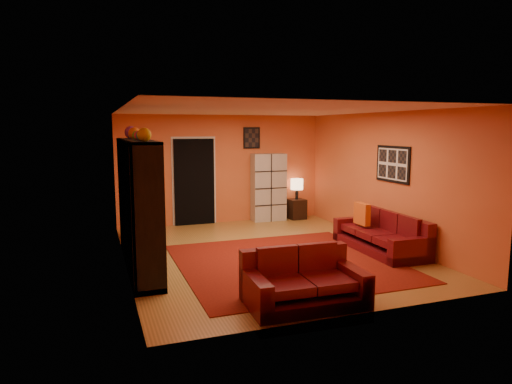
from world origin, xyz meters
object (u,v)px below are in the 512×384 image
object	(u,v)px
table_lamp	(297,185)
bowl_chair	(144,222)
storage_cabinet	(269,187)
entertainment_unit	(138,204)
side_table	(297,209)
tv	(141,207)
coffee_table	(314,255)
sofa	(383,235)
loveseat	(302,282)

from	to	relation	value
table_lamp	bowl_chair	bearing A→B (deg)	-168.13
storage_cabinet	entertainment_unit	bearing A→B (deg)	-139.73
side_table	tv	bearing A→B (deg)	-145.91
entertainment_unit	side_table	bearing A→B (deg)	33.52
coffee_table	table_lamp	size ratio (longest dim) A/B	1.53
coffee_table	bowl_chair	xyz separation A→B (m)	(-2.18, 3.49, -0.03)
tv	bowl_chair	world-z (taller)	tv
coffee_table	side_table	world-z (taller)	side_table
coffee_table	side_table	bearing A→B (deg)	68.45
sofa	table_lamp	distance (m)	3.38
tv	bowl_chair	distance (m)	2.08
coffee_table	entertainment_unit	bearing A→B (deg)	147.65
storage_cabinet	side_table	size ratio (longest dim) A/B	3.33
loveseat	side_table	world-z (taller)	loveseat
entertainment_unit	coffee_table	size ratio (longest dim) A/B	3.75
side_table	loveseat	bearing A→B (deg)	-114.07
sofa	table_lamp	bearing A→B (deg)	95.79
entertainment_unit	table_lamp	world-z (taller)	entertainment_unit
tv	bowl_chair	size ratio (longest dim) A/B	1.24
coffee_table	tv	bearing A→B (deg)	147.54
bowl_chair	side_table	world-z (taller)	bowl_chair
tv	sofa	world-z (taller)	tv
tv	storage_cabinet	world-z (taller)	storage_cabinet
sofa	storage_cabinet	xyz separation A→B (m)	(-1.01, 3.37, 0.55)
side_table	storage_cabinet	bearing A→B (deg)	176.17
coffee_table	bowl_chair	size ratio (longest dim) A/B	1.03
side_table	table_lamp	size ratio (longest dim) A/B	0.96
side_table	table_lamp	bearing A→B (deg)	0.00
loveseat	entertainment_unit	bearing A→B (deg)	39.20
entertainment_unit	sofa	size ratio (longest dim) A/B	1.44
entertainment_unit	tv	world-z (taller)	entertainment_unit
tv	coffee_table	size ratio (longest dim) A/B	1.20
loveseat	coffee_table	distance (m)	1.06
entertainment_unit	tv	size ratio (longest dim) A/B	3.12
tv	coffee_table	distance (m)	2.92
entertainment_unit	loveseat	distance (m)	3.13
entertainment_unit	coffee_table	bearing A→B (deg)	-32.35
storage_cabinet	table_lamp	bearing A→B (deg)	-3.00
sofa	table_lamp	world-z (taller)	table_lamp
entertainment_unit	bowl_chair	world-z (taller)	entertainment_unit
coffee_table	bowl_chair	world-z (taller)	bowl_chair
loveseat	side_table	bearing A→B (deg)	-22.21
storage_cabinet	side_table	distance (m)	0.95
coffee_table	storage_cabinet	bearing A→B (deg)	77.67
tv	side_table	world-z (taller)	tv
sofa	table_lamp	xyz separation A→B (m)	(-0.26, 3.32, 0.59)
storage_cabinet	bowl_chair	distance (m)	3.28
entertainment_unit	sofa	xyz separation A→B (m)	(4.41, -0.57, -0.76)
entertainment_unit	side_table	distance (m)	5.04
storage_cabinet	table_lamp	distance (m)	0.75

